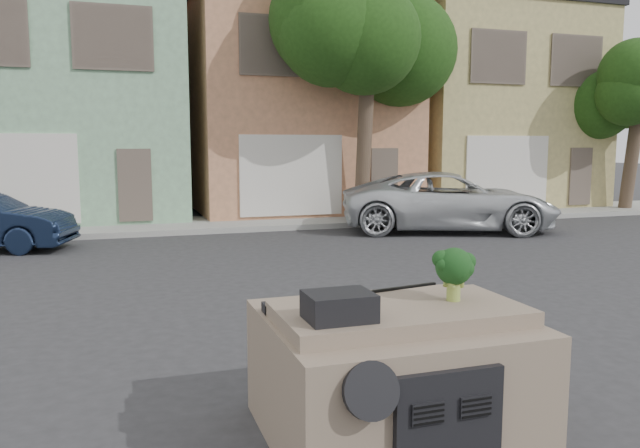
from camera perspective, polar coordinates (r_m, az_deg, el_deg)
ground_plane at (r=8.08m, az=-2.61°, el=-9.77°), size 120.00×120.00×0.00m
sidewalk at (r=18.21m, az=-11.58°, el=-0.09°), size 40.00×3.00×0.15m
townhouse_mint at (r=22.03m, az=-22.33°, el=10.42°), size 7.20×8.20×7.55m
townhouse_tan at (r=22.81m, az=-2.84°, el=10.83°), size 7.20×8.20×7.55m
townhouse_beige at (r=25.84m, az=13.67°, el=10.22°), size 7.20×8.20×7.55m
silver_pickup at (r=17.53m, az=11.64°, el=-0.62°), size 6.39×4.52×1.62m
tree_near at (r=18.73m, az=4.12°, el=13.05°), size 4.40×4.00×8.50m
tree_far at (r=24.28m, az=26.72°, el=8.02°), size 3.20×3.00×6.00m
car_dashboard at (r=5.23m, az=6.51°, el=-13.03°), size 2.00×1.80×1.12m
instrument_hump at (r=4.51m, az=1.75°, el=-7.52°), size 0.48×0.38×0.20m
wiper_arm at (r=5.51m, az=7.59°, el=-5.79°), size 0.69×0.15×0.02m
broccoli at (r=5.13m, az=12.15°, el=-4.46°), size 0.47×0.47×0.44m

